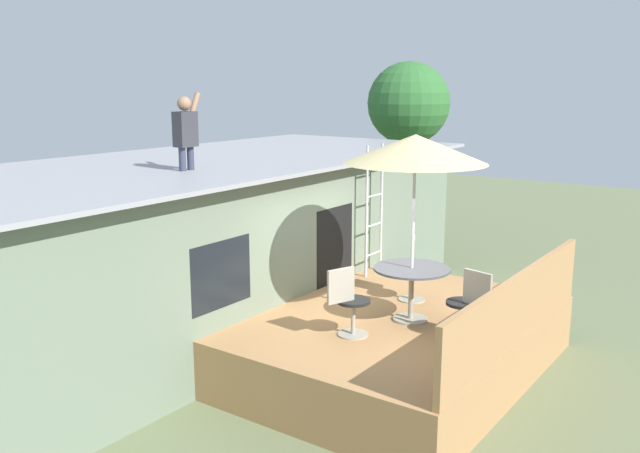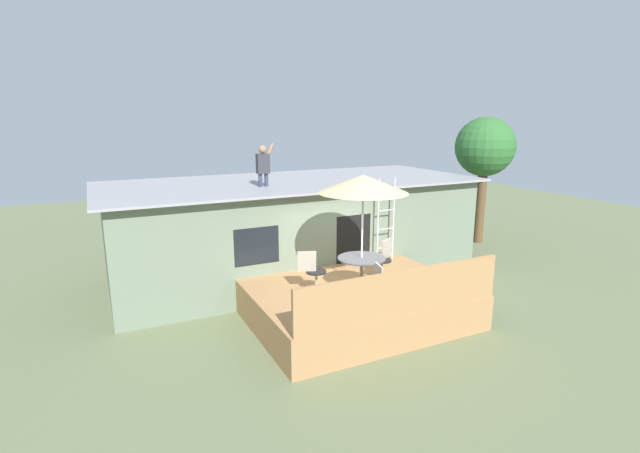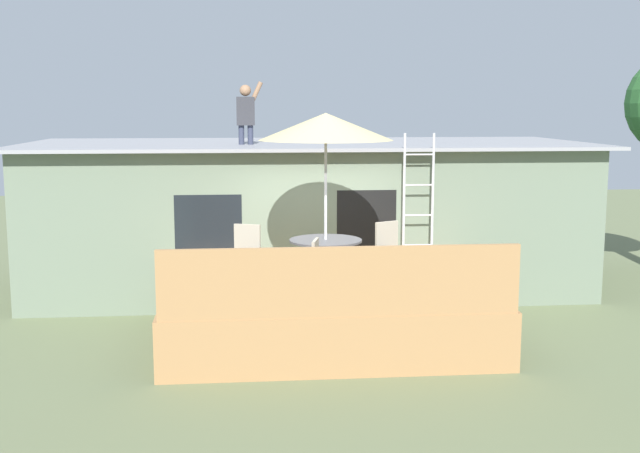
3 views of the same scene
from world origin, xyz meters
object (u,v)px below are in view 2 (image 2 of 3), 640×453
(step_ladder, at_px, (386,220))
(patio_table, at_px, (361,265))
(person_figure, at_px, (263,163))
(backyard_tree, at_px, (485,149))
(patio_umbrella, at_px, (363,184))
(patio_chair_right, at_px, (383,260))
(patio_chair_near, at_px, (376,285))
(patio_chair_left, at_px, (313,272))

(step_ladder, bearing_deg, patio_table, -136.41)
(person_figure, relative_size, backyard_tree, 0.25)
(patio_umbrella, distance_m, patio_chair_right, 2.12)
(patio_chair_right, bearing_deg, patio_umbrella, 0.00)
(patio_chair_near, bearing_deg, backyard_tree, -43.87)
(patio_chair_left, bearing_deg, patio_umbrella, 0.00)
(patio_table, distance_m, person_figure, 3.83)
(patio_table, height_order, patio_chair_near, patio_chair_near)
(patio_umbrella, height_order, step_ladder, patio_umbrella)
(backyard_tree, bearing_deg, patio_chair_right, -151.04)
(patio_table, bearing_deg, patio_umbrella, 57.99)
(step_ladder, height_order, patio_chair_left, step_ladder)
(patio_chair_near, xyz_separation_m, backyard_tree, (7.73, 5.03, 2.16))
(patio_umbrella, bearing_deg, patio_table, -122.01)
(step_ladder, relative_size, patio_chair_near, 2.39)
(patio_chair_right, bearing_deg, patio_chair_left, -24.64)
(patio_table, bearing_deg, step_ladder, 43.59)
(patio_table, height_order, patio_chair_left, patio_chair_left)
(person_figure, relative_size, patio_chair_right, 1.21)
(backyard_tree, bearing_deg, person_figure, -173.22)
(patio_umbrella, height_order, backyard_tree, backyard_tree)
(patio_table, relative_size, person_figure, 0.94)
(person_figure, bearing_deg, patio_chair_left, -87.85)
(patio_table, distance_m, step_ladder, 2.40)
(person_figure, bearing_deg, patio_chair_near, -77.53)
(patio_umbrella, relative_size, step_ladder, 1.15)
(patio_table, relative_size, patio_chair_right, 1.13)
(patio_table, distance_m, patio_chair_near, 0.95)
(patio_umbrella, xyz_separation_m, patio_chair_right, (0.86, 0.43, -1.89))
(patio_chair_left, distance_m, patio_chair_near, 1.50)
(patio_table, xyz_separation_m, patio_chair_right, (0.86, 0.43, -0.13))
(patio_umbrella, relative_size, patio_chair_left, 2.76)
(backyard_tree, bearing_deg, patio_chair_near, -146.94)
(patio_chair_right, bearing_deg, person_figure, -80.32)
(person_figure, xyz_separation_m, patio_chair_left, (0.10, -2.73, -2.11))
(patio_table, xyz_separation_m, patio_chair_near, (-0.21, -0.92, -0.13))
(step_ladder, height_order, patio_chair_near, step_ladder)
(patio_umbrella, xyz_separation_m, patio_chair_left, (-1.00, 0.37, -1.89))
(backyard_tree, bearing_deg, patio_table, -151.30)
(patio_umbrella, height_order, patio_chair_left, patio_umbrella)
(patio_chair_left, distance_m, backyard_tree, 9.55)
(patio_chair_right, bearing_deg, patio_table, 0.00)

